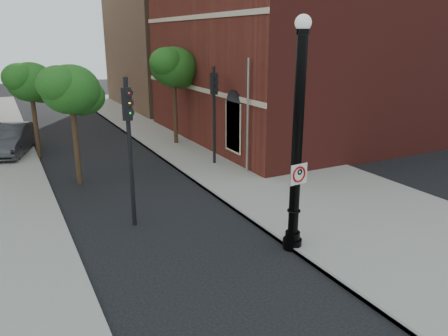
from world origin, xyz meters
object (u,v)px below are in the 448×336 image
traffic_signal_right (214,100)px  traffic_signal_left (129,128)px  lamppost (297,149)px  no_parking_sign (299,174)px  parked_car (10,140)px

traffic_signal_right → traffic_signal_left: bearing=-129.6°
lamppost → traffic_signal_left: lamppost is taller
lamppost → no_parking_sign: bearing=-95.3°
no_parking_sign → traffic_signal_right: traffic_signal_right is taller
traffic_signal_right → lamppost: bearing=-94.0°
no_parking_sign → traffic_signal_right: (1.95, 9.70, 0.87)m
traffic_signal_left → traffic_signal_right: bearing=60.7°
no_parking_sign → parked_car: no_parking_sign is taller
traffic_signal_left → parked_car: bearing=122.8°
lamppost → no_parking_sign: size_ratio=11.09×
lamppost → parked_car: 18.52m
lamppost → parked_car: (-7.37, 16.82, -2.40)m
lamppost → traffic_signal_right: 9.71m
parked_car → traffic_signal_right: (9.30, -7.30, 2.55)m
parked_car → traffic_signal_right: bearing=-20.4°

